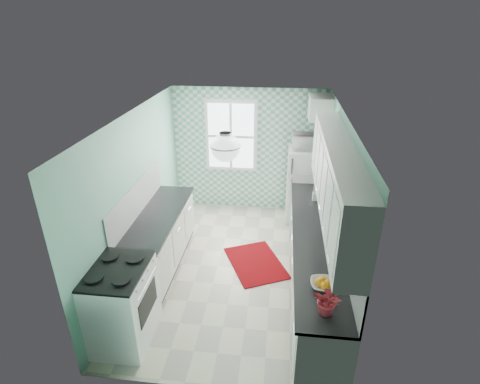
# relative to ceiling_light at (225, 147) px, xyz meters

# --- Properties ---
(floor) EXTENTS (3.00, 4.40, 0.02)m
(floor) POSITION_rel_ceiling_light_xyz_m (0.00, 0.80, -2.33)
(floor) COLOR beige
(floor) RESTS_ON ground
(ceiling) EXTENTS (3.00, 4.40, 0.02)m
(ceiling) POSITION_rel_ceiling_light_xyz_m (0.00, 0.80, 0.19)
(ceiling) COLOR white
(ceiling) RESTS_ON wall_back
(wall_back) EXTENTS (3.00, 0.02, 2.50)m
(wall_back) POSITION_rel_ceiling_light_xyz_m (0.00, 3.01, -1.07)
(wall_back) COLOR #73B69D
(wall_back) RESTS_ON floor
(wall_front) EXTENTS (3.00, 0.02, 2.50)m
(wall_front) POSITION_rel_ceiling_light_xyz_m (0.00, -1.41, -1.07)
(wall_front) COLOR #73B69D
(wall_front) RESTS_ON floor
(wall_left) EXTENTS (0.02, 4.40, 2.50)m
(wall_left) POSITION_rel_ceiling_light_xyz_m (-1.51, 0.80, -1.07)
(wall_left) COLOR #73B69D
(wall_left) RESTS_ON floor
(wall_right) EXTENTS (0.02, 4.40, 2.50)m
(wall_right) POSITION_rel_ceiling_light_xyz_m (1.51, 0.80, -1.07)
(wall_right) COLOR #73B69D
(wall_right) RESTS_ON floor
(accent_wall) EXTENTS (3.00, 0.01, 2.50)m
(accent_wall) POSITION_rel_ceiling_light_xyz_m (0.00, 2.99, -1.07)
(accent_wall) COLOR #63AE93
(accent_wall) RESTS_ON wall_back
(window) EXTENTS (1.04, 0.05, 1.44)m
(window) POSITION_rel_ceiling_light_xyz_m (-0.35, 2.96, -0.77)
(window) COLOR white
(window) RESTS_ON wall_back
(backsplash_right) EXTENTS (0.02, 3.60, 0.51)m
(backsplash_right) POSITION_rel_ceiling_light_xyz_m (1.49, 0.40, -1.13)
(backsplash_right) COLOR white
(backsplash_right) RESTS_ON wall_right
(backsplash_left) EXTENTS (0.02, 2.15, 0.51)m
(backsplash_left) POSITION_rel_ceiling_light_xyz_m (-1.49, 0.73, -1.13)
(backsplash_left) COLOR white
(backsplash_left) RESTS_ON wall_left
(upper_cabinets_right) EXTENTS (0.33, 3.20, 0.90)m
(upper_cabinets_right) POSITION_rel_ceiling_light_xyz_m (1.33, 0.20, -0.42)
(upper_cabinets_right) COLOR white
(upper_cabinets_right) RESTS_ON wall_right
(upper_cabinet_fridge) EXTENTS (0.40, 0.74, 0.40)m
(upper_cabinet_fridge) POSITION_rel_ceiling_light_xyz_m (1.30, 2.63, -0.07)
(upper_cabinet_fridge) COLOR white
(upper_cabinet_fridge) RESTS_ON wall_right
(ceiling_light) EXTENTS (0.34, 0.34, 0.35)m
(ceiling_light) POSITION_rel_ceiling_light_xyz_m (0.00, 0.00, 0.00)
(ceiling_light) COLOR silver
(ceiling_light) RESTS_ON ceiling
(base_cabinets_right) EXTENTS (0.60, 3.60, 0.90)m
(base_cabinets_right) POSITION_rel_ceiling_light_xyz_m (1.20, 0.40, -1.87)
(base_cabinets_right) COLOR white
(base_cabinets_right) RESTS_ON floor
(countertop_right) EXTENTS (0.63, 3.60, 0.04)m
(countertop_right) POSITION_rel_ceiling_light_xyz_m (1.19, 0.40, -1.40)
(countertop_right) COLOR black
(countertop_right) RESTS_ON base_cabinets_right
(base_cabinets_left) EXTENTS (0.60, 2.15, 0.90)m
(base_cabinets_left) POSITION_rel_ceiling_light_xyz_m (-1.20, 0.73, -1.87)
(base_cabinets_left) COLOR white
(base_cabinets_left) RESTS_ON floor
(countertop_left) EXTENTS (0.63, 2.15, 0.04)m
(countertop_left) POSITION_rel_ceiling_light_xyz_m (-1.19, 0.73, -1.40)
(countertop_left) COLOR black
(countertop_left) RESTS_ON base_cabinets_left
(fridge) EXTENTS (0.64, 0.64, 1.47)m
(fridge) POSITION_rel_ceiling_light_xyz_m (1.11, 2.58, -1.59)
(fridge) COLOR silver
(fridge) RESTS_ON floor
(stove) EXTENTS (0.69, 0.86, 1.04)m
(stove) POSITION_rel_ceiling_light_xyz_m (-1.20, -0.78, -1.78)
(stove) COLOR white
(stove) RESTS_ON floor
(sink) EXTENTS (0.43, 0.36, 0.53)m
(sink) POSITION_rel_ceiling_light_xyz_m (1.20, 1.42, -1.39)
(sink) COLOR silver
(sink) RESTS_ON countertop_right
(rug) EXTENTS (1.18, 1.35, 0.02)m
(rug) POSITION_rel_ceiling_light_xyz_m (0.32, 0.96, -2.32)
(rug) COLOR maroon
(rug) RESTS_ON floor
(dish_towel) EXTENTS (0.12, 0.24, 0.38)m
(dish_towel) POSITION_rel_ceiling_light_xyz_m (0.89, 1.47, -1.84)
(dish_towel) COLOR #64B4A3
(dish_towel) RESTS_ON base_cabinets_right
(fruit_bowl) EXTENTS (0.31, 0.31, 0.07)m
(fruit_bowl) POSITION_rel_ceiling_light_xyz_m (1.20, -0.69, -1.35)
(fruit_bowl) COLOR white
(fruit_bowl) RESTS_ON countertop_right
(potted_plant) EXTENTS (0.37, 0.35, 0.32)m
(potted_plant) POSITION_rel_ceiling_light_xyz_m (1.20, -1.10, -1.22)
(potted_plant) COLOR #B53824
(potted_plant) RESTS_ON countertop_right
(soap_bottle) EXTENTS (0.09, 0.09, 0.20)m
(soap_bottle) POSITION_rel_ceiling_light_xyz_m (1.25, 1.54, -1.28)
(soap_bottle) COLOR #7E9AAC
(soap_bottle) RESTS_ON countertop_right
(microwave) EXTENTS (0.53, 0.37, 0.29)m
(microwave) POSITION_rel_ceiling_light_xyz_m (1.11, 2.58, -0.71)
(microwave) COLOR silver
(microwave) RESTS_ON fridge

